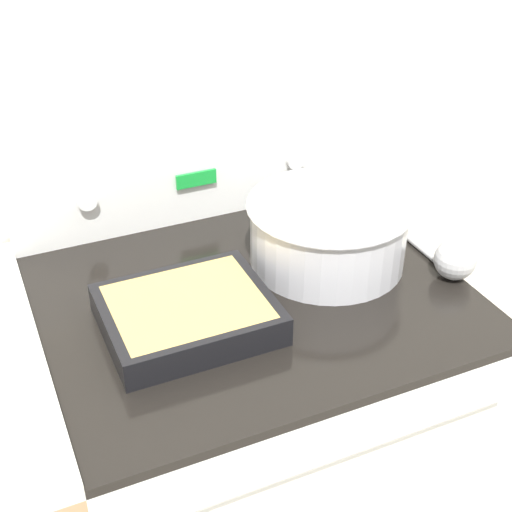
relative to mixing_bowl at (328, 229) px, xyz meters
The scene contains 6 objects.
kitchen_wall 0.45m from the mixing_bowl, 117.22° to the left, with size 8.00×0.05×2.50m.
stove_range 0.58m from the mixing_bowl, behind, with size 0.79×0.72×0.95m.
control_panel 0.34m from the mixing_bowl, 121.85° to the left, with size 0.79×0.07×0.19m.
mixing_bowl is the anchor object (origin of this frame).
casserole_dish 0.34m from the mixing_bowl, 164.73° to the right, with size 0.29×0.24×0.06m.
ladle 0.24m from the mixing_bowl, 34.63° to the right, with size 0.08×0.33×0.08m.
Camera 1 is at (-0.44, -0.68, 1.73)m, focal length 50.00 mm.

